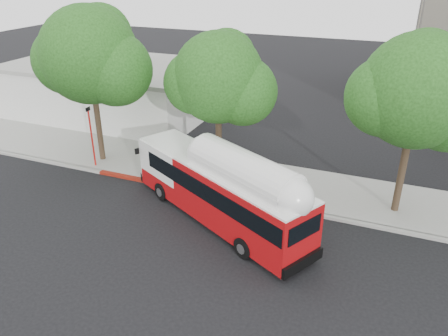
# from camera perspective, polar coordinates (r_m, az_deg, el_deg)

# --- Properties ---
(ground) EXTENTS (120.00, 120.00, 0.00)m
(ground) POSITION_cam_1_polar(r_m,az_deg,el_deg) (21.27, -4.41, -8.59)
(ground) COLOR black
(ground) RESTS_ON ground
(sidewalk) EXTENTS (60.00, 5.00, 0.15)m
(sidewalk) POSITION_cam_1_polar(r_m,az_deg,el_deg) (26.39, 1.74, -1.07)
(sidewalk) COLOR gray
(sidewalk) RESTS_ON ground
(curb_strip) EXTENTS (60.00, 0.30, 0.15)m
(curb_strip) POSITION_cam_1_polar(r_m,az_deg,el_deg) (24.24, -0.39, -3.64)
(curb_strip) COLOR gray
(curb_strip) RESTS_ON ground
(red_curb_segment) EXTENTS (10.00, 0.32, 0.16)m
(red_curb_segment) POSITION_cam_1_polar(r_m,az_deg,el_deg) (25.39, -6.68, -2.37)
(red_curb_segment) COLOR maroon
(red_curb_segment) RESTS_ON ground
(street_tree_left) EXTENTS (6.67, 5.80, 9.74)m
(street_tree_left) POSITION_cam_1_polar(r_m,az_deg,el_deg) (27.43, -16.25, 13.47)
(street_tree_left) COLOR #2D2116
(street_tree_left) RESTS_ON ground
(street_tree_mid) EXTENTS (5.75, 5.00, 8.62)m
(street_tree_mid) POSITION_cam_1_polar(r_m,az_deg,el_deg) (24.13, 0.21, 11.18)
(street_tree_mid) COLOR #2D2116
(street_tree_mid) RESTS_ON ground
(street_tree_right) EXTENTS (6.21, 5.40, 9.18)m
(street_tree_right) POSITION_cam_1_polar(r_m,az_deg,el_deg) (22.30, 25.01, 8.49)
(street_tree_right) COLOR #2D2116
(street_tree_right) RESTS_ON ground
(low_commercial_bldg) EXTENTS (16.20, 10.20, 4.25)m
(low_commercial_bldg) POSITION_cam_1_polar(r_m,az_deg,el_deg) (38.21, -14.46, 10.04)
(low_commercial_bldg) COLOR silver
(low_commercial_bldg) RESTS_ON ground
(transit_bus) EXTENTS (11.34, 7.39, 3.49)m
(transit_bus) POSITION_cam_1_polar(r_m,az_deg,el_deg) (21.40, -0.60, -3.15)
(transit_bus) COLOR #A20B0E
(transit_bus) RESTS_ON ground
(signal_pole) EXTENTS (0.11, 0.37, 3.96)m
(signal_pole) POSITION_cam_1_polar(r_m,az_deg,el_deg) (28.06, -16.88, 3.85)
(signal_pole) COLOR red
(signal_pole) RESTS_ON ground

